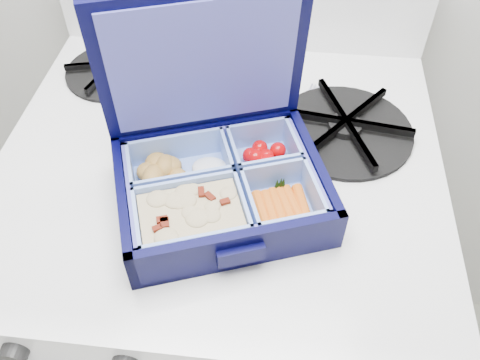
% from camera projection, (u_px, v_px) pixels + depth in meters
% --- Properties ---
extents(stove, '(0.60, 0.60, 0.90)m').
position_uv_depth(stove, '(227.00, 303.00, 1.04)').
color(stove, white).
rests_on(stove, floor).
extents(bento_box, '(0.29, 0.26, 0.06)m').
position_uv_depth(bento_box, '(222.00, 189.00, 0.61)').
color(bento_box, black).
rests_on(bento_box, stove).
extents(burner_grate, '(0.22, 0.22, 0.03)m').
position_uv_depth(burner_grate, '(345.00, 125.00, 0.71)').
color(burner_grate, black).
rests_on(burner_grate, stove).
extents(burner_grate_rear, '(0.19, 0.19, 0.02)m').
position_uv_depth(burner_grate_rear, '(114.00, 68.00, 0.81)').
color(burner_grate_rear, black).
rests_on(burner_grate_rear, stove).
extents(fork, '(0.08, 0.19, 0.01)m').
position_uv_depth(fork, '(297.00, 137.00, 0.71)').
color(fork, '#B3B3CC').
rests_on(fork, stove).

